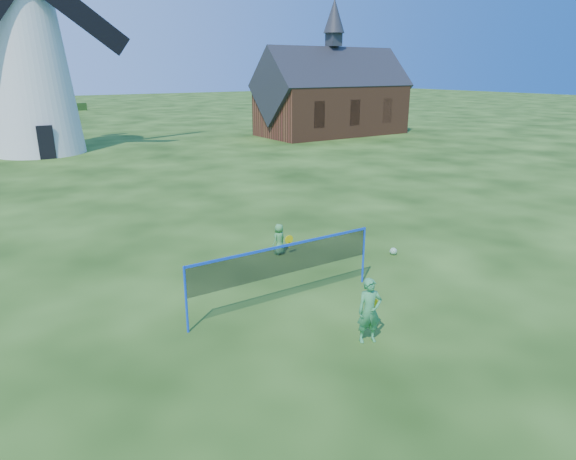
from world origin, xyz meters
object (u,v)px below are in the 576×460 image
(play_ball, at_px, (393,251))
(chapel, at_px, (332,98))
(windmill, at_px, (28,59))
(badminton_net, at_px, (284,261))
(player_girl, at_px, (369,311))
(player_boy, at_px, (279,239))

(play_ball, bearing_deg, chapel, 55.96)
(windmill, xyz_separation_m, chapel, (23.09, -2.44, -2.98))
(windmill, distance_m, badminton_net, 29.05)
(windmill, bearing_deg, player_girl, -86.30)
(chapel, height_order, play_ball, chapel)
(chapel, bearing_deg, play_ball, -124.04)
(play_ball, bearing_deg, windmill, 102.61)
(badminton_net, bearing_deg, player_girl, -77.17)
(chapel, distance_m, badminton_net, 33.99)
(badminton_net, height_order, play_ball, badminton_net)
(chapel, relative_size, player_boy, 13.49)
(chapel, bearing_deg, player_girl, -126.42)
(windmill, distance_m, player_girl, 31.54)
(windmill, bearing_deg, chapel, -6.04)
(player_girl, distance_m, play_ball, 5.46)
(windmill, distance_m, play_ball, 28.82)
(player_boy, bearing_deg, chapel, -148.04)
(player_girl, bearing_deg, player_boy, 98.11)
(badminton_net, xyz_separation_m, player_boy, (1.77, 3.06, -0.66))
(chapel, relative_size, player_girl, 9.21)
(windmill, xyz_separation_m, player_boy, (3.22, -25.53, -5.60))
(badminton_net, bearing_deg, player_boy, 59.94)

